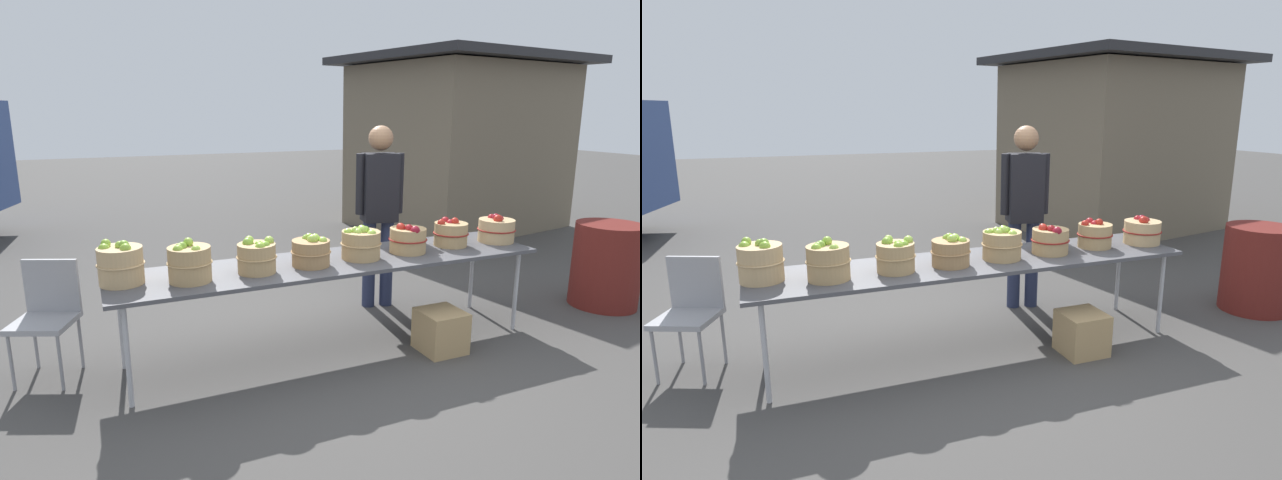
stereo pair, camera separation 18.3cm
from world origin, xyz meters
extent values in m
plane|color=#474442|center=(0.00, 0.00, 0.00)|extent=(40.00, 40.00, 0.00)
cube|color=#4C4C51|center=(0.00, 0.00, 0.73)|extent=(3.50, 0.76, 0.03)
cylinder|color=#B2B2B7|center=(-1.63, -0.30, 0.36)|extent=(0.04, 0.04, 0.72)
cylinder|color=#B2B2B7|center=(1.63, -0.30, 0.36)|extent=(0.04, 0.04, 0.72)
cylinder|color=#B2B2B7|center=(-1.63, 0.30, 0.36)|extent=(0.04, 0.04, 0.72)
cylinder|color=#B2B2B7|center=(1.63, 0.30, 0.36)|extent=(0.04, 0.04, 0.72)
cylinder|color=tan|center=(-1.60, 0.05, 0.88)|extent=(0.30, 0.30, 0.26)
torus|color=tan|center=(-1.60, 0.05, 0.89)|extent=(0.32, 0.32, 0.01)
sphere|color=#8CB738|center=(-1.60, 0.06, 1.02)|extent=(0.07, 0.07, 0.07)
sphere|color=#8CB738|center=(-1.57, -0.01, 1.01)|extent=(0.08, 0.08, 0.08)
sphere|color=#8CB738|center=(-1.70, 0.08, 1.00)|extent=(0.08, 0.08, 0.08)
sphere|color=#8CB738|center=(-1.69, 0.12, 1.03)|extent=(0.07, 0.07, 0.07)
sphere|color=#7AA833|center=(-1.58, 0.05, 1.02)|extent=(0.07, 0.07, 0.07)
cylinder|color=tan|center=(-1.16, -0.08, 0.87)|extent=(0.30, 0.30, 0.25)
torus|color=tan|center=(-1.16, -0.08, 0.89)|extent=(0.32, 0.32, 0.01)
sphere|color=#7AA833|center=(-1.20, -0.08, 1.00)|extent=(0.07, 0.07, 0.07)
sphere|color=#8CB738|center=(-1.24, -0.12, 0.99)|extent=(0.07, 0.07, 0.07)
sphere|color=#9EC647|center=(-1.13, -0.16, 0.99)|extent=(0.07, 0.07, 0.07)
sphere|color=#7AA833|center=(-1.22, -0.08, 0.99)|extent=(0.07, 0.07, 0.07)
sphere|color=#8CB738|center=(-1.15, -0.03, 1.02)|extent=(0.07, 0.07, 0.07)
cylinder|color=tan|center=(-0.67, -0.06, 0.86)|extent=(0.28, 0.28, 0.22)
torus|color=tan|center=(-0.67, -0.06, 0.87)|extent=(0.30, 0.30, 0.01)
sphere|color=#7AA833|center=(-0.62, -0.12, 0.96)|extent=(0.08, 0.08, 0.08)
sphere|color=#7AA833|center=(-0.72, -0.03, 0.97)|extent=(0.08, 0.08, 0.08)
sphere|color=#7AA833|center=(-0.65, -0.06, 0.95)|extent=(0.07, 0.07, 0.07)
sphere|color=#8CB738|center=(-0.67, -0.15, 0.96)|extent=(0.08, 0.08, 0.08)
sphere|color=#9EC647|center=(-0.57, -0.05, 0.98)|extent=(0.07, 0.07, 0.07)
sphere|color=#9EC647|center=(-0.71, -0.01, 0.99)|extent=(0.07, 0.07, 0.07)
cylinder|color=#A87F51|center=(-0.23, -0.06, 0.85)|extent=(0.29, 0.29, 0.20)
torus|color=#A87F51|center=(-0.23, -0.06, 0.86)|extent=(0.31, 0.31, 0.01)
sphere|color=#9EC647|center=(-0.15, -0.11, 0.95)|extent=(0.07, 0.07, 0.07)
sphere|color=#9EC647|center=(-0.23, -0.09, 0.96)|extent=(0.08, 0.08, 0.08)
sphere|color=#7AA833|center=(-0.24, 0.02, 0.94)|extent=(0.07, 0.07, 0.07)
sphere|color=#8CB738|center=(-0.23, -0.01, 0.96)|extent=(0.07, 0.07, 0.07)
sphere|color=#9EC647|center=(-0.19, -0.05, 0.96)|extent=(0.08, 0.08, 0.08)
sphere|color=#8CB738|center=(-0.23, -0.06, 0.96)|extent=(0.07, 0.07, 0.07)
cylinder|color=tan|center=(0.22, -0.03, 0.86)|extent=(0.31, 0.31, 0.23)
torus|color=tan|center=(0.22, -0.03, 0.87)|extent=(0.33, 0.33, 0.01)
sphere|color=#9EC647|center=(0.26, -0.12, 0.96)|extent=(0.08, 0.08, 0.08)
sphere|color=#9EC647|center=(0.16, -0.03, 0.99)|extent=(0.07, 0.07, 0.07)
sphere|color=#7AA833|center=(0.26, -0.03, 0.98)|extent=(0.06, 0.06, 0.06)
sphere|color=#9EC647|center=(0.17, -0.06, 0.97)|extent=(0.07, 0.07, 0.07)
sphere|color=#8CB738|center=(0.11, -0.01, 0.97)|extent=(0.07, 0.07, 0.07)
sphere|color=#8CB738|center=(0.25, 0.03, 0.98)|extent=(0.08, 0.08, 0.08)
sphere|color=#9EC647|center=(0.22, -0.05, 0.99)|extent=(0.07, 0.07, 0.07)
cylinder|color=tan|center=(0.67, -0.02, 0.85)|extent=(0.30, 0.30, 0.21)
torus|color=maroon|center=(0.67, -0.02, 0.86)|extent=(0.32, 0.32, 0.01)
sphere|color=#B22319|center=(0.60, -0.01, 0.96)|extent=(0.08, 0.08, 0.08)
sphere|color=#B22319|center=(0.60, 0.00, 0.97)|extent=(0.07, 0.07, 0.07)
sphere|color=maroon|center=(0.66, -0.13, 0.96)|extent=(0.08, 0.08, 0.08)
sphere|color=maroon|center=(0.64, -0.07, 0.97)|extent=(0.07, 0.07, 0.07)
cylinder|color=tan|center=(1.14, 0.03, 0.85)|extent=(0.29, 0.29, 0.20)
torus|color=maroon|center=(1.14, 0.03, 0.86)|extent=(0.31, 0.31, 0.01)
sphere|color=#B22319|center=(1.17, 0.01, 0.97)|extent=(0.07, 0.07, 0.07)
sphere|color=maroon|center=(1.14, 0.04, 0.95)|extent=(0.07, 0.07, 0.07)
sphere|color=#B22319|center=(1.04, 0.03, 0.96)|extent=(0.07, 0.07, 0.07)
sphere|color=maroon|center=(1.14, 0.11, 0.96)|extent=(0.07, 0.07, 0.07)
cylinder|color=tan|center=(1.61, -0.01, 0.85)|extent=(0.32, 0.32, 0.20)
torus|color=maroon|center=(1.61, -0.01, 0.86)|extent=(0.34, 0.34, 0.01)
sphere|color=maroon|center=(1.60, -0.01, 0.98)|extent=(0.07, 0.07, 0.07)
sphere|color=#B22319|center=(1.63, -0.03, 0.94)|extent=(0.07, 0.07, 0.07)
sphere|color=maroon|center=(1.63, 0.07, 0.95)|extent=(0.07, 0.07, 0.07)
sphere|color=#B22319|center=(1.58, -0.07, 0.97)|extent=(0.08, 0.08, 0.08)
sphere|color=maroon|center=(1.66, 0.01, 0.95)|extent=(0.08, 0.08, 0.08)
sphere|color=#B22319|center=(1.62, -0.01, 0.96)|extent=(0.07, 0.07, 0.07)
cylinder|color=#262D4C|center=(0.90, 0.71, 0.43)|extent=(0.13, 0.13, 0.87)
cylinder|color=#262D4C|center=(0.72, 0.75, 0.43)|extent=(0.13, 0.13, 0.87)
cube|color=black|center=(0.81, 0.73, 1.19)|extent=(0.37, 0.30, 0.65)
sphere|color=#936B4C|center=(0.81, 0.73, 1.66)|extent=(0.24, 0.24, 0.24)
cylinder|color=black|center=(1.00, 0.68, 1.23)|extent=(0.09, 0.09, 0.58)
cylinder|color=black|center=(0.63, 0.77, 1.23)|extent=(0.09, 0.09, 0.58)
cube|color=#726651|center=(3.96, 3.63, 1.30)|extent=(3.39, 2.91, 2.60)
cube|color=#262628|center=(3.96, 3.63, 2.68)|extent=(3.97, 3.49, 0.12)
cube|color=white|center=(3.74, 2.44, 1.50)|extent=(1.38, 0.29, 0.90)
cube|color=#99999E|center=(-2.14, 0.34, 0.44)|extent=(0.52, 0.52, 0.04)
cube|color=#99999E|center=(-2.07, 0.51, 0.66)|extent=(0.38, 0.18, 0.40)
cylinder|color=gray|center=(-2.37, 0.25, 0.21)|extent=(0.02, 0.02, 0.42)
cylinder|color=gray|center=(-2.05, 0.12, 0.21)|extent=(0.02, 0.02, 0.42)
cylinder|color=gray|center=(-2.23, 0.56, 0.21)|extent=(0.02, 0.02, 0.42)
cylinder|color=gray|center=(-1.92, 0.43, 0.21)|extent=(0.02, 0.02, 0.42)
cylinder|color=maroon|center=(2.90, -0.18, 0.42)|extent=(0.64, 0.64, 0.84)
cube|color=tan|center=(0.77, -0.40, 0.17)|extent=(0.34, 0.34, 0.34)
camera|label=1|loc=(-1.78, -3.77, 1.93)|focal=30.39mm
camera|label=2|loc=(-1.61, -3.84, 1.93)|focal=30.39mm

